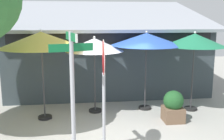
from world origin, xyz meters
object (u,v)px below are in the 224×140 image
patio_umbrella_ivory_center (94,45)px  sidewalk_planter (173,106)px  street_sign_post (72,86)px  patio_umbrella_mustard_left (41,40)px  patio_umbrella_forest_green_far_right (195,41)px  patio_umbrella_royal_blue_right (146,40)px  stop_sign (104,77)px

patio_umbrella_ivory_center → sidewalk_planter: bearing=-26.3°
street_sign_post → sidewalk_planter: street_sign_post is taller
sidewalk_planter → street_sign_post: bearing=-143.1°
patio_umbrella_mustard_left → sidewalk_planter: size_ratio=2.89×
street_sign_post → patio_umbrella_forest_green_far_right: bearing=38.8°
patio_umbrella_ivory_center → patio_umbrella_royal_blue_right: (1.77, 0.08, 0.16)m
street_sign_post → patio_umbrella_royal_blue_right: size_ratio=1.06×
patio_umbrella_forest_green_far_right → patio_umbrella_mustard_left: bearing=-177.3°
patio_umbrella_royal_blue_right → patio_umbrella_forest_green_far_right: size_ratio=1.00×
patio_umbrella_mustard_left → sidewalk_planter: patio_umbrella_mustard_left is taller
street_sign_post → sidewalk_planter: 4.00m
patio_umbrella_royal_blue_right → sidewalk_planter: 2.40m
stop_sign → sidewalk_planter: 3.39m
street_sign_post → patio_umbrella_mustard_left: bearing=108.2°
patio_umbrella_ivory_center → sidewalk_planter: (2.36, -1.17, -1.80)m
street_sign_post → sidewalk_planter: bearing=36.9°
patio_umbrella_royal_blue_right → stop_sign: bearing=-118.4°
patio_umbrella_ivory_center → patio_umbrella_forest_green_far_right: size_ratio=0.95×
street_sign_post → patio_umbrella_mustard_left: size_ratio=1.03×
patio_umbrella_forest_green_far_right → sidewalk_planter: patio_umbrella_forest_green_far_right is taller
patio_umbrella_ivory_center → patio_umbrella_forest_green_far_right: patio_umbrella_forest_green_far_right is taller
patio_umbrella_mustard_left → street_sign_post: bearing=-71.8°
patio_umbrella_ivory_center → patio_umbrella_forest_green_far_right: bearing=-3.6°
patio_umbrella_ivory_center → sidewalk_planter: patio_umbrella_ivory_center is taller
patio_umbrella_mustard_left → patio_umbrella_ivory_center: 1.72m
stop_sign → patio_umbrella_ivory_center: (-0.01, 3.16, 0.37)m
patio_umbrella_mustard_left → patio_umbrella_forest_green_far_right: bearing=2.7°
patio_umbrella_royal_blue_right → patio_umbrella_forest_green_far_right: bearing=-10.5°
patio_umbrella_mustard_left → sidewalk_planter: (4.00, -0.72, -2.03)m
patio_umbrella_forest_green_far_right → street_sign_post: bearing=-141.2°
street_sign_post → patio_umbrella_forest_green_far_right: street_sign_post is taller
stop_sign → patio_umbrella_forest_green_far_right: stop_sign is taller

